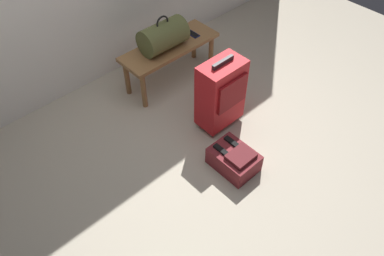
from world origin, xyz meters
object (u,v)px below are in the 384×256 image
suitcase_upright_red (221,93)px  backpack_maroon (234,159)px  duffel_bag_olive (163,36)px  bench (170,51)px  cell_phone (193,34)px

suitcase_upright_red → backpack_maroon: 0.58m
duffel_bag_olive → suitcase_upright_red: bearing=-91.0°
bench → backpack_maroon: 1.29m
cell_phone → duffel_bag_olive: bearing=177.3°
duffel_bag_olive → cell_phone: duffel_bag_olive is taller
bench → backpack_maroon: size_ratio=2.63×
duffel_bag_olive → cell_phone: 0.38m
duffel_bag_olive → suitcase_upright_red: 0.79m
bench → cell_phone: cell_phone is taller
cell_phone → suitcase_upright_red: bearing=-116.2°
duffel_bag_olive → suitcase_upright_red: size_ratio=0.62×
bench → suitcase_upright_red: size_ratio=1.42×
duffel_bag_olive → bench: bearing=0.0°
bench → suitcase_upright_red: (-0.08, -0.77, 0.01)m
backpack_maroon → cell_phone: bearing=61.5°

